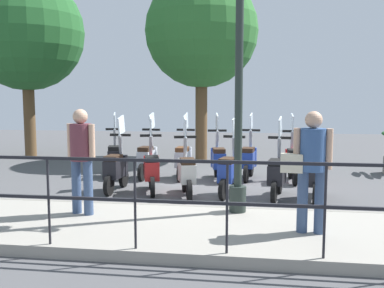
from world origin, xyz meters
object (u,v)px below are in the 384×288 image
object	(u,v)px
tree_distant	(202,32)
scooter_near_3	(187,172)
scooter_far_1	(249,159)
scooter_far_2	(218,159)
scooter_near_2	(230,171)
lamp_post_near	(239,93)
tree_large	(26,33)
scooter_near_5	(116,168)
scooter_far_0	(293,161)
scooter_far_5	(115,157)
scooter_near_0	(316,174)
scooter_far_3	(184,158)
pedestrian_distant	(81,153)
scooter_near_1	(277,173)
scooter_far_4	(148,158)
scooter_near_4	(152,169)
pedestrian_with_bag	(311,163)

from	to	relation	value
tree_distant	scooter_near_3	bearing A→B (deg)	-176.30
scooter_far_1	scooter_far_2	world-z (taller)	same
scooter_near_2	lamp_post_near	bearing A→B (deg)	-158.94
lamp_post_near	tree_large	world-z (taller)	tree_large
scooter_near_3	scooter_near_5	world-z (taller)	same
tree_distant	tree_large	bearing A→B (deg)	90.83
scooter_far_0	scooter_far_5	xyz separation A→B (m)	(0.04, 4.19, 0.00)
lamp_post_near	scooter_near_5	xyz separation A→B (m)	(1.75, 2.52, -1.50)
scooter_far_2	scooter_near_0	bearing A→B (deg)	-139.88
lamp_post_near	scooter_far_3	bearing A→B (deg)	22.78
tree_large	scooter_near_3	bearing A→B (deg)	-129.41
lamp_post_near	scooter_far_0	size ratio (longest dim) A/B	2.69
tree_distant	scooter_far_3	bearing A→B (deg)	179.27
pedestrian_distant	scooter_near_3	distance (m)	2.43
scooter_near_1	scooter_near_2	bearing A→B (deg)	94.45
scooter_far_1	scooter_far_4	distance (m)	2.38
tree_distant	scooter_far_5	distance (m)	4.91
pedestrian_distant	scooter_near_0	xyz separation A→B (m)	(2.05, -3.73, -0.60)
scooter_near_5	scooter_far_1	bearing A→B (deg)	-55.03
scooter_near_3	scooter_far_5	distance (m)	2.69
scooter_near_1	scooter_far_4	world-z (taller)	same
tree_distant	scooter_near_4	distance (m)	5.79
scooter_far_1	scooter_near_0	bearing A→B (deg)	-137.65
tree_distant	scooter_far_3	distance (m)	4.58
scooter_near_0	pedestrian_distant	bearing A→B (deg)	128.63
pedestrian_with_bag	scooter_far_1	distance (m)	4.44
scooter_near_3	scooter_far_5	world-z (taller)	same
lamp_post_near	scooter_near_1	xyz separation A→B (m)	(1.62, -0.69, -1.50)
lamp_post_near	scooter_near_4	world-z (taller)	lamp_post_near
pedestrian_distant	scooter_far_3	size ratio (longest dim) A/B	1.03
tree_distant	scooter_far_0	bearing A→B (deg)	-142.14
pedestrian_distant	tree_large	size ratio (longest dim) A/B	0.28
scooter_near_0	scooter_far_2	size ratio (longest dim) A/B	1.00
scooter_near_4	scooter_near_3	bearing A→B (deg)	-121.36
pedestrian_distant	scooter_far_4	bearing A→B (deg)	-165.36
scooter_near_1	tree_large	bearing A→B (deg)	68.22
scooter_near_1	scooter_near_5	xyz separation A→B (m)	(0.13, 3.21, 0.00)
scooter_near_5	scooter_near_1	bearing A→B (deg)	-89.41
lamp_post_near	pedestrian_distant	world-z (taller)	lamp_post_near
scooter_near_1	scooter_near_2	world-z (taller)	same
tree_distant	scooter_near_3	world-z (taller)	tree_distant
scooter_far_1	scooter_far_4	xyz separation A→B (m)	(-0.16, 2.37, 0.00)
lamp_post_near	scooter_far_4	world-z (taller)	lamp_post_near
scooter_near_5	scooter_far_1	xyz separation A→B (m)	(1.66, -2.65, 0.00)
tree_large	scooter_far_1	bearing A→B (deg)	-112.59
scooter_near_0	scooter_far_4	bearing A→B (deg)	75.26
scooter_near_2	scooter_far_5	distance (m)	3.26
lamp_post_near	scooter_far_5	size ratio (longest dim) A/B	2.69
scooter_near_3	pedestrian_with_bag	bearing A→B (deg)	-155.53
pedestrian_with_bag	scooter_near_1	distance (m)	2.61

